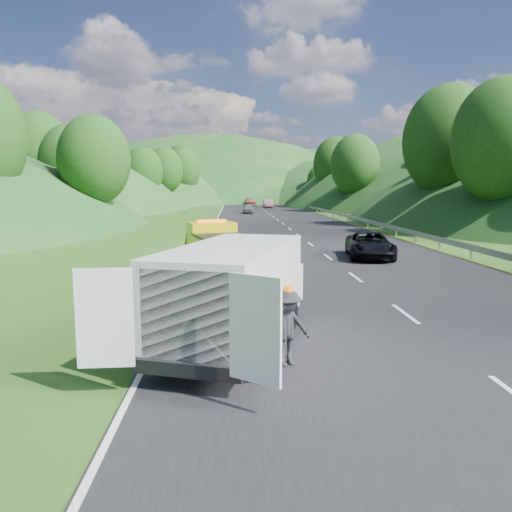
{
  "coord_description": "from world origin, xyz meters",
  "views": [
    {
      "loc": [
        -2.04,
        -16.05,
        3.71
      ],
      "look_at": [
        -1.24,
        1.33,
        1.3
      ],
      "focal_mm": 35.0,
      "sensor_mm": 36.0,
      "label": 1
    }
  ],
  "objects_px": {
    "suitcase": "(179,290)",
    "passing_suv": "(369,258)",
    "spare_tire": "(238,375)",
    "child": "(245,299)",
    "tow_truck": "(217,249)",
    "worker": "(287,366)",
    "woman": "(171,295)",
    "white_van": "(235,289)"
  },
  "relations": [
    {
      "from": "woman",
      "to": "worker",
      "type": "relative_size",
      "value": 0.92
    },
    {
      "from": "child",
      "to": "suitcase",
      "type": "distance_m",
      "value": 2.27
    },
    {
      "from": "white_van",
      "to": "spare_tire",
      "type": "relative_size",
      "value": 11.77
    },
    {
      "from": "tow_truck",
      "to": "suitcase",
      "type": "height_order",
      "value": "tow_truck"
    },
    {
      "from": "passing_suv",
      "to": "woman",
      "type": "bearing_deg",
      "value": -129.03
    },
    {
      "from": "child",
      "to": "suitcase",
      "type": "height_order",
      "value": "suitcase"
    },
    {
      "from": "woman",
      "to": "child",
      "type": "height_order",
      "value": "woman"
    },
    {
      "from": "spare_tire",
      "to": "passing_suv",
      "type": "relative_size",
      "value": 0.13
    },
    {
      "from": "suitcase",
      "to": "passing_suv",
      "type": "bearing_deg",
      "value": 45.17
    },
    {
      "from": "spare_tire",
      "to": "woman",
      "type": "bearing_deg",
      "value": 106.62
    },
    {
      "from": "spare_tire",
      "to": "passing_suv",
      "type": "xyz_separation_m",
      "value": [
        7.07,
        16.14,
        0.0
      ]
    },
    {
      "from": "woman",
      "to": "passing_suv",
      "type": "bearing_deg",
      "value": -80.42
    },
    {
      "from": "tow_truck",
      "to": "suitcase",
      "type": "xyz_separation_m",
      "value": [
        -1.15,
        -4.31,
        -0.86
      ]
    },
    {
      "from": "woman",
      "to": "child",
      "type": "bearing_deg",
      "value": -139.99
    },
    {
      "from": "white_van",
      "to": "child",
      "type": "relative_size",
      "value": 7.01
    },
    {
      "from": "white_van",
      "to": "woman",
      "type": "bearing_deg",
      "value": 129.05
    },
    {
      "from": "white_van",
      "to": "worker",
      "type": "relative_size",
      "value": 4.55
    },
    {
      "from": "white_van",
      "to": "woman",
      "type": "relative_size",
      "value": 4.93
    },
    {
      "from": "suitcase",
      "to": "passing_suv",
      "type": "xyz_separation_m",
      "value": [
        8.99,
        9.04,
        -0.27
      ]
    },
    {
      "from": "suitcase",
      "to": "tow_truck",
      "type": "bearing_deg",
      "value": 75.03
    },
    {
      "from": "worker",
      "to": "passing_suv",
      "type": "height_order",
      "value": "worker"
    },
    {
      "from": "passing_suv",
      "to": "tow_truck",
      "type": "bearing_deg",
      "value": -140.68
    },
    {
      "from": "white_van",
      "to": "tow_truck",
      "type": "bearing_deg",
      "value": 111.92
    },
    {
      "from": "child",
      "to": "suitcase",
      "type": "relative_size",
      "value": 1.92
    },
    {
      "from": "tow_truck",
      "to": "passing_suv",
      "type": "bearing_deg",
      "value": 15.6
    },
    {
      "from": "white_van",
      "to": "spare_tire",
      "type": "bearing_deg",
      "value": -71.3
    },
    {
      "from": "white_van",
      "to": "suitcase",
      "type": "distance_m",
      "value": 5.62
    },
    {
      "from": "white_van",
      "to": "child",
      "type": "bearing_deg",
      "value": 103.4
    },
    {
      "from": "tow_truck",
      "to": "worker",
      "type": "bearing_deg",
      "value": -96.18
    },
    {
      "from": "spare_tire",
      "to": "child",
      "type": "bearing_deg",
      "value": 87.33
    },
    {
      "from": "tow_truck",
      "to": "white_van",
      "type": "xyz_separation_m",
      "value": [
        0.72,
        -9.5,
        0.23
      ]
    },
    {
      "from": "woman",
      "to": "suitcase",
      "type": "bearing_deg",
      "value": -175.04
    },
    {
      "from": "spare_tire",
      "to": "white_van",
      "type": "bearing_deg",
      "value": 91.13
    },
    {
      "from": "white_van",
      "to": "child",
      "type": "distance_m",
      "value": 5.04
    },
    {
      "from": "woman",
      "to": "spare_tire",
      "type": "bearing_deg",
      "value": 163.43
    },
    {
      "from": "white_van",
      "to": "passing_suv",
      "type": "xyz_separation_m",
      "value": [
        7.11,
        14.23,
        -1.35
      ]
    },
    {
      "from": "tow_truck",
      "to": "spare_tire",
      "type": "relative_size",
      "value": 9.18
    },
    {
      "from": "tow_truck",
      "to": "spare_tire",
      "type": "xyz_separation_m",
      "value": [
        0.76,
        -11.41,
        -1.13
      ]
    },
    {
      "from": "worker",
      "to": "passing_suv",
      "type": "distance_m",
      "value": 16.78
    },
    {
      "from": "child",
      "to": "spare_tire",
      "type": "height_order",
      "value": "child"
    },
    {
      "from": "tow_truck",
      "to": "worker",
      "type": "height_order",
      "value": "tow_truck"
    },
    {
      "from": "spare_tire",
      "to": "passing_suv",
      "type": "distance_m",
      "value": 17.62
    }
  ]
}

